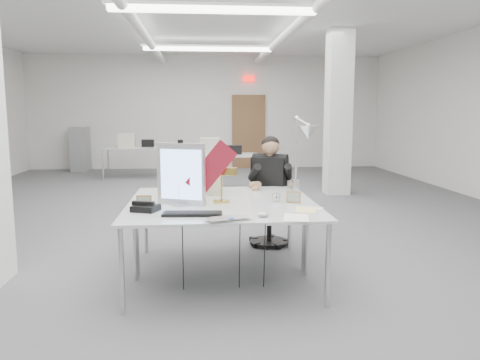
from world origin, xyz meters
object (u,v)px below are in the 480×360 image
object	(u,v)px
beige_monitor	(204,176)
architect_lamp	(301,153)
monitor	(181,174)
bankers_lamp	(221,184)
seated_person	(270,173)
office_chair	(269,202)
desk_main	(224,213)
laptop	(231,220)
desk_phone	(146,208)

from	to	relation	value
beige_monitor	architect_lamp	size ratio (longest dim) A/B	0.45
monitor	bankers_lamp	distance (m)	0.41
beige_monitor	seated_person	bearing A→B (deg)	34.67
office_chair	monitor	world-z (taller)	monitor
office_chair	seated_person	bearing A→B (deg)	-65.86
desk_main	beige_monitor	distance (m)	1.00
desk_main	beige_monitor	world-z (taller)	beige_monitor
monitor	laptop	size ratio (longest dim) A/B	1.62
beige_monitor	office_chair	bearing A→B (deg)	37.17
office_chair	seated_person	xyz separation A→B (m)	(0.00, -0.05, 0.37)
desk_main	seated_person	size ratio (longest dim) A/B	1.97
monitor	bankers_lamp	world-z (taller)	monitor
laptop	bankers_lamp	size ratio (longest dim) A/B	0.99
bankers_lamp	beige_monitor	size ratio (longest dim) A/B	0.92
desk_main	laptop	size ratio (longest dim) A/B	4.98
office_chair	laptop	world-z (taller)	office_chair
seated_person	monitor	distance (m)	1.53
office_chair	beige_monitor	bearing A→B (deg)	-121.15
desk_main	seated_person	world-z (taller)	seated_person
office_chair	monitor	bearing A→B (deg)	-106.47
laptop	bankers_lamp	bearing A→B (deg)	73.52
monitor	beige_monitor	distance (m)	0.68
seated_person	beige_monitor	bearing A→B (deg)	-123.65
laptop	architect_lamp	world-z (taller)	architect_lamp
office_chair	seated_person	world-z (taller)	seated_person
bankers_lamp	architect_lamp	size ratio (longest dim) A/B	0.42
monitor	beige_monitor	bearing A→B (deg)	92.45
office_chair	beige_monitor	world-z (taller)	beige_monitor
beige_monitor	bankers_lamp	bearing A→B (deg)	-70.96
seated_person	desk_phone	size ratio (longest dim) A/B	4.32
bankers_lamp	monitor	bearing A→B (deg)	-144.33
desk_phone	beige_monitor	size ratio (longest dim) A/B	0.53
office_chair	desk_main	bearing A→B (deg)	-88.50
desk_main	laptop	world-z (taller)	laptop
desk_phone	laptop	bearing A→B (deg)	-12.05
desk_main	laptop	xyz separation A→B (m)	(0.03, -0.41, 0.03)
desk_main	office_chair	size ratio (longest dim) A/B	1.71
architect_lamp	monitor	bearing A→B (deg)	-151.19
desk_main	monitor	bearing A→B (deg)	139.50
monitor	architect_lamp	size ratio (longest dim) A/B	0.66
office_chair	desk_phone	xyz separation A→B (m)	(-1.32, -1.44, 0.25)
seated_person	monitor	size ratio (longest dim) A/B	1.56
monitor	laptop	distance (m)	0.89
monitor	office_chair	bearing A→B (deg)	71.00
laptop	desk_phone	xyz separation A→B (m)	(-0.73, 0.48, 0.01)
seated_person	beige_monitor	world-z (taller)	seated_person
laptop	desk_phone	bearing A→B (deg)	127.40
beige_monitor	monitor	bearing A→B (deg)	-106.70
seated_person	laptop	world-z (taller)	seated_person
desk_phone	architect_lamp	world-z (taller)	architect_lamp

